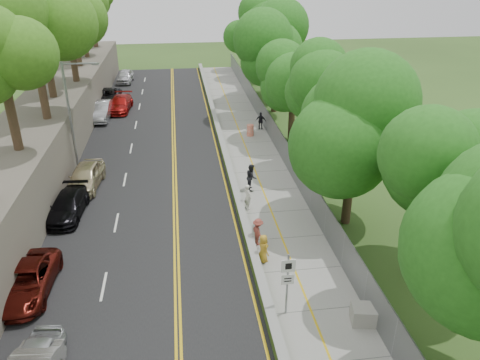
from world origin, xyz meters
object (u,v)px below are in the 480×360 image
(car_2, at_px, (27,281))
(person_far, at_px, (261,121))
(construction_barrel, at_px, (250,130))
(painter_0, at_px, (263,248))
(signpost, at_px, (288,278))
(concrete_block, at_px, (365,314))
(streetlight, at_px, (73,110))

(car_2, bearing_deg, person_far, 56.99)
(construction_barrel, height_order, painter_0, painter_0)
(car_2, distance_m, painter_0, 11.40)
(painter_0, bearing_deg, person_far, -31.29)
(construction_barrel, relative_size, car_2, 0.21)
(construction_barrel, xyz_separation_m, painter_0, (-2.25, -18.64, 0.27))
(signpost, relative_size, concrete_block, 2.62)
(signpost, relative_size, construction_barrel, 3.10)
(streetlight, relative_size, car_2, 1.64)
(streetlight, xyz_separation_m, person_far, (14.66, 7.19, -3.80))
(streetlight, xyz_separation_m, car_2, (-0.14, -14.01, -3.92))
(concrete_block, bearing_deg, streetlight, 129.36)
(construction_barrel, bearing_deg, streetlight, -157.28)
(construction_barrel, xyz_separation_m, car_2, (-13.60, -19.64, 0.17))
(construction_barrel, xyz_separation_m, person_far, (1.20, 1.55, 0.29))
(construction_barrel, height_order, person_far, person_far)
(construction_barrel, bearing_deg, concrete_block, -86.85)
(concrete_block, xyz_separation_m, person_far, (-0.10, 25.19, 0.40))
(streetlight, bearing_deg, concrete_block, -50.64)
(streetlight, bearing_deg, person_far, 26.11)
(painter_0, bearing_deg, car_2, 73.48)
(signpost, distance_m, person_far, 24.43)
(concrete_block, bearing_deg, car_2, 165.00)
(painter_0, bearing_deg, concrete_block, -166.21)
(streetlight, height_order, painter_0, streetlight)
(construction_barrel, xyz_separation_m, concrete_block, (1.30, -23.64, -0.11))
(construction_barrel, bearing_deg, signpost, -94.92)
(signpost, xyz_separation_m, painter_0, (-0.30, 4.02, -1.14))
(streetlight, height_order, person_far, streetlight)
(car_2, relative_size, person_far, 3.08)
(streetlight, distance_m, construction_barrel, 15.16)
(signpost, bearing_deg, construction_barrel, 85.08)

